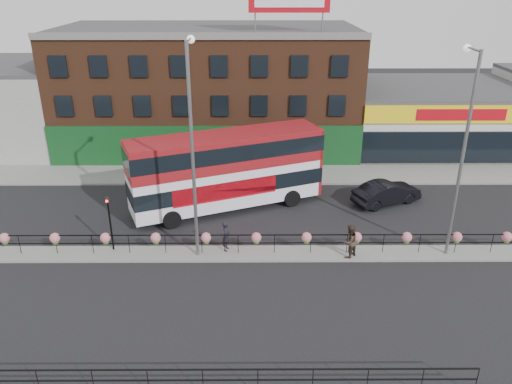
{
  "coord_description": "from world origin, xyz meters",
  "views": [
    {
      "loc": [
        -0.14,
        -23.96,
        14.28
      ],
      "look_at": [
        0.0,
        3.0,
        2.5
      ],
      "focal_mm": 35.0,
      "sensor_mm": 36.0,
      "label": 1
    }
  ],
  "objects_px": {
    "car": "(387,193)",
    "lamp_column_east": "(463,139)",
    "double_decker_bus": "(227,164)",
    "pedestrian_a": "(226,236)",
    "pedestrian_b": "(350,241)",
    "lamp_column_west": "(192,135)"
  },
  "relations": [
    {
      "from": "double_decker_bus",
      "to": "lamp_column_east",
      "type": "distance_m",
      "value": 14.15
    },
    {
      "from": "car",
      "to": "lamp_column_east",
      "type": "height_order",
      "value": "lamp_column_east"
    },
    {
      "from": "double_decker_bus",
      "to": "lamp_column_west",
      "type": "height_order",
      "value": "lamp_column_west"
    },
    {
      "from": "pedestrian_b",
      "to": "lamp_column_east",
      "type": "bearing_deg",
      "value": 143.63
    },
    {
      "from": "pedestrian_a",
      "to": "pedestrian_b",
      "type": "bearing_deg",
      "value": -85.8
    },
    {
      "from": "double_decker_bus",
      "to": "pedestrian_a",
      "type": "distance_m",
      "value": 6.2
    },
    {
      "from": "lamp_column_west",
      "to": "lamp_column_east",
      "type": "distance_m",
      "value": 13.71
    },
    {
      "from": "lamp_column_west",
      "to": "double_decker_bus",
      "type": "bearing_deg",
      "value": 77.19
    },
    {
      "from": "double_decker_bus",
      "to": "pedestrian_b",
      "type": "height_order",
      "value": "double_decker_bus"
    },
    {
      "from": "pedestrian_a",
      "to": "lamp_column_east",
      "type": "relative_size",
      "value": 0.16
    },
    {
      "from": "lamp_column_east",
      "to": "double_decker_bus",
      "type": "bearing_deg",
      "value": 154.11
    },
    {
      "from": "double_decker_bus",
      "to": "lamp_column_west",
      "type": "bearing_deg",
      "value": -102.81
    },
    {
      "from": "pedestrian_b",
      "to": "car",
      "type": "bearing_deg",
      "value": -160.6
    },
    {
      "from": "pedestrian_a",
      "to": "lamp_column_east",
      "type": "bearing_deg",
      "value": -80.0
    },
    {
      "from": "pedestrian_a",
      "to": "lamp_column_east",
      "type": "distance_m",
      "value": 13.39
    },
    {
      "from": "car",
      "to": "pedestrian_b",
      "type": "xyz_separation_m",
      "value": [
        -3.81,
        -7.21,
        0.32
      ]
    },
    {
      "from": "lamp_column_east",
      "to": "pedestrian_a",
      "type": "bearing_deg",
      "value": 179.26
    },
    {
      "from": "car",
      "to": "lamp_column_east",
      "type": "relative_size",
      "value": 0.46
    },
    {
      "from": "double_decker_bus",
      "to": "pedestrian_a",
      "type": "height_order",
      "value": "double_decker_bus"
    },
    {
      "from": "car",
      "to": "lamp_column_east",
      "type": "bearing_deg",
      "value": 169.04
    },
    {
      "from": "car",
      "to": "pedestrian_a",
      "type": "distance_m",
      "value": 12.33
    },
    {
      "from": "lamp_column_west",
      "to": "car",
      "type": "bearing_deg",
      "value": 28.88
    }
  ]
}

